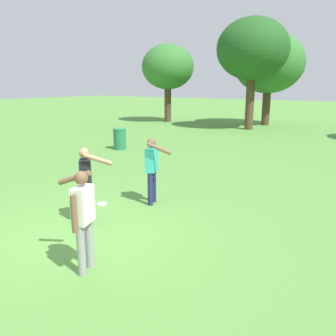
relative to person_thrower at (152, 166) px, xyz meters
The scene contains 9 objects.
ground_plane 2.29m from the person_thrower, 93.99° to the right, with size 120.00×120.00×0.00m, color #568E3D.
person_thrower is the anchor object (origin of this frame).
person_catcher 3.36m from the person_thrower, 71.55° to the right, with size 0.79×0.58×1.64m.
person_bystander 1.84m from the person_thrower, 100.84° to the right, with size 0.84×0.47×1.64m.
frisbee 1.58m from the person_thrower, 142.39° to the right, with size 0.25×0.25×0.03m, color white.
trash_can_beside_table 7.65m from the person_thrower, 138.21° to the left, with size 0.59×0.59×0.96m.
tree_tall_left 19.52m from the person_thrower, 123.44° to the left, with size 3.94×3.94×5.82m.
tree_broad_center 16.14m from the person_thrower, 103.32° to the left, with size 4.49×4.49×6.93m.
tree_far_right 18.90m from the person_thrower, 101.06° to the left, with size 4.87×4.87×6.38m.
Camera 1 is at (5.16, -4.54, 2.91)m, focal length 37.42 mm.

